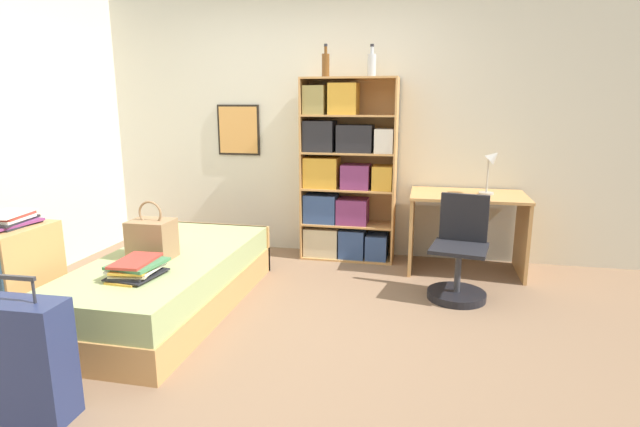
{
  "coord_description": "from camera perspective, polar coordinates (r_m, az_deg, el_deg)",
  "views": [
    {
      "loc": [
        1.16,
        -3.22,
        1.54
      ],
      "look_at": [
        0.42,
        0.2,
        0.75
      ],
      "focal_mm": 28.0,
      "sensor_mm": 36.0,
      "label": 1
    }
  ],
  "objects": [
    {
      "name": "ground_plane",
      "position": [
        3.75,
        -7.04,
        -11.62
      ],
      "size": [
        14.0,
        14.0,
        0.0
      ],
      "primitive_type": "plane",
      "color": "#84664C"
    },
    {
      "name": "wall_back",
      "position": [
        5.13,
        -0.91,
        10.01
      ],
      "size": [
        10.0,
        0.09,
        2.6
      ],
      "color": "beige",
      "rests_on": "ground_plane"
    },
    {
      "name": "bed",
      "position": [
        3.96,
        -16.68,
        -7.47
      ],
      "size": [
        0.93,
        2.02,
        0.42
      ],
      "color": "tan",
      "rests_on": "ground_plane"
    },
    {
      "name": "handbag",
      "position": [
        3.8,
        -18.65,
        -2.76
      ],
      "size": [
        0.3,
        0.24,
        0.43
      ],
      "color": "#93704C",
      "rests_on": "bed"
    },
    {
      "name": "book_stack_on_bed",
      "position": [
        3.46,
        -20.27,
        -5.88
      ],
      "size": [
        0.33,
        0.37,
        0.12
      ],
      "color": "gold",
      "rests_on": "bed"
    },
    {
      "name": "suitcase",
      "position": [
        2.94,
        -31.37,
        -14.06
      ],
      "size": [
        0.54,
        0.22,
        0.74
      ],
      "color": "navy",
      "rests_on": "ground_plane"
    },
    {
      "name": "dresser",
      "position": [
        3.95,
        -32.22,
        -6.53
      ],
      "size": [
        0.52,
        0.55,
        0.74
      ],
      "color": "tan",
      "rests_on": "ground_plane"
    },
    {
      "name": "magazine_pile_on_dresser",
      "position": [
        3.85,
        -32.12,
        -0.65
      ],
      "size": [
        0.33,
        0.38,
        0.09
      ],
      "color": "#232328",
      "rests_on": "dresser"
    },
    {
      "name": "bookcase",
      "position": [
        4.88,
        2.68,
        4.21
      ],
      "size": [
        0.91,
        0.34,
        1.76
      ],
      "color": "tan",
      "rests_on": "ground_plane"
    },
    {
      "name": "bottle_green",
      "position": [
        4.84,
        0.65,
        16.67
      ],
      "size": [
        0.07,
        0.07,
        0.3
      ],
      "color": "brown",
      "rests_on": "bookcase"
    },
    {
      "name": "bottle_brown",
      "position": [
        4.86,
        5.93,
        16.58
      ],
      "size": [
        0.08,
        0.08,
        0.29
      ],
      "color": "#B7BCC1",
      "rests_on": "bookcase"
    },
    {
      "name": "desk",
      "position": [
        4.74,
        16.41,
        -0.59
      ],
      "size": [
        1.02,
        0.66,
        0.72
      ],
      "color": "tan",
      "rests_on": "ground_plane"
    },
    {
      "name": "desk_lamp",
      "position": [
        4.7,
        19.05,
        5.4
      ],
      "size": [
        0.18,
        0.13,
        0.42
      ],
      "color": "#ADA89E",
      "rests_on": "desk"
    },
    {
      "name": "desk_chair",
      "position": [
        4.14,
        15.58,
        -5.81
      ],
      "size": [
        0.49,
        0.49,
        0.82
      ],
      "color": "black",
      "rests_on": "ground_plane"
    }
  ]
}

